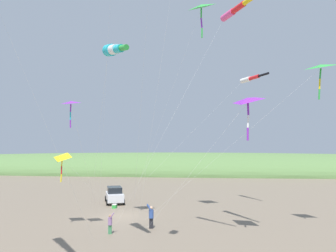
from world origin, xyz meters
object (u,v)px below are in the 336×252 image
Objects in this scene: kite_delta_purple_drifting at (320,68)px; cooler_box at (115,206)px; kite_delta_orange_high_right at (62,158)px; person_adult_flyer at (151,215)px; kite_delta_checkered_midright at (247,101)px; kite_windsock_rainbow_low_near at (237,8)px; parked_car at (114,195)px; kite_delta_yellow_midlevel at (201,7)px; kite_windsock_black_fish_shape at (114,50)px; kite_delta_long_streamer_right at (71,104)px; kite_windsock_red_high_left at (250,79)px; person_child_green_jacket at (110,222)px.

cooler_box is at bearing -114.08° from kite_delta_purple_drifting.
person_adult_flyer is at bearing 93.76° from kite_delta_orange_high_right.
kite_windsock_rainbow_low_near is (0.09, -0.60, 6.93)m from kite_delta_checkered_midright.
kite_delta_yellow_midlevel reaches higher than parked_car.
kite_delta_yellow_midlevel reaches higher than kite_windsock_black_fish_shape.
kite_delta_purple_drifting is 1.05× the size of kite_windsock_black_fish_shape.
parked_car is 22.88m from kite_delta_yellow_midlevel.
kite_delta_long_streamer_right is (0.19, -13.23, 0.02)m from kite_delta_checkered_midright.
kite_delta_long_streamer_right reaches higher than parked_car.
kite_windsock_rainbow_low_near reaches higher than person_adult_flyer.
kite_delta_long_streamer_right is (0.10, -12.64, -6.91)m from kite_windsock_rainbow_low_near.
person_adult_flyer is at bearing -52.54° from kite_delta_yellow_midlevel.
kite_delta_yellow_midlevel is 6.83m from kite_windsock_rainbow_low_near.
person_adult_flyer is 19.32m from kite_windsock_red_high_left.
parked_car is at bearing -164.33° from kite_windsock_black_fish_shape.
kite_windsock_rainbow_low_near is at bearing 43.70° from parked_car.
person_child_green_jacket is 19.99m from kite_delta_purple_drifting.
kite_windsock_rainbow_low_near reaches higher than kite_delta_purple_drifting.
kite_windsock_red_high_left is (-12.77, 15.41, 4.52)m from kite_delta_long_streamer_right.
kite_delta_orange_high_right is 0.45× the size of kite_windsock_red_high_left.
kite_delta_orange_high_right is 10.76m from kite_windsock_black_fish_shape.
kite_windsock_red_high_left is at bearing 129.67° from kite_delta_long_streamer_right.
cooler_box is 0.04× the size of kite_windsock_rainbow_low_near.
kite_windsock_rainbow_low_near is 13.19m from kite_windsock_red_high_left.
kite_windsock_rainbow_low_near reaches higher than kite_delta_orange_high_right.
cooler_box is 0.03× the size of kite_delta_yellow_midlevel.
kite_delta_orange_high_right is 0.72× the size of kite_delta_checkered_midright.
person_adult_flyer is at bearing 29.19° from parked_car.
kite_delta_checkered_midright is 6.86m from kite_delta_purple_drifting.
kite_delta_checkered_midright is at bearing 30.85° from kite_delta_yellow_midlevel.
kite_delta_purple_drifting reaches higher than person_child_green_jacket.
person_adult_flyer is at bearing -109.53° from kite_windsock_rainbow_low_near.
kite_delta_orange_high_right is 0.50× the size of kite_windsock_black_fish_shape.
kite_delta_yellow_midlevel is 1.76× the size of kite_delta_long_streamer_right.
kite_delta_yellow_midlevel reaches higher than kite_delta_purple_drifting.
kite_delta_long_streamer_right is 0.78× the size of kite_windsock_black_fish_shape.
kite_delta_checkered_midright is (1.84, 14.80, 4.15)m from kite_delta_orange_high_right.
parked_car is at bearing -120.57° from kite_delta_purple_drifting.
kite_delta_checkered_midright reaches higher than person_child_green_jacket.
person_child_green_jacket is 0.09× the size of kite_windsock_red_high_left.
kite_windsock_red_high_left is (-2.19, 14.94, 14.11)m from cooler_box.
kite_delta_purple_drifting is at bearing 96.02° from person_child_green_jacket.
kite_delta_purple_drifting reaches higher than kite_delta_long_streamer_right.
kite_delta_orange_high_right is at bearing -107.58° from person_child_green_jacket.
person_adult_flyer reaches higher than parked_car.
parked_car is at bearing -134.84° from kite_delta_checkered_midright.
kite_windsock_rainbow_low_near is at bearing 25.67° from kite_delta_yellow_midlevel.
cooler_box is at bearing -164.53° from kite_windsock_black_fish_shape.
kite_delta_long_streamer_right is 20.52m from kite_windsock_red_high_left.
kite_windsock_black_fish_shape is at bearing -13.70° from person_adult_flyer.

